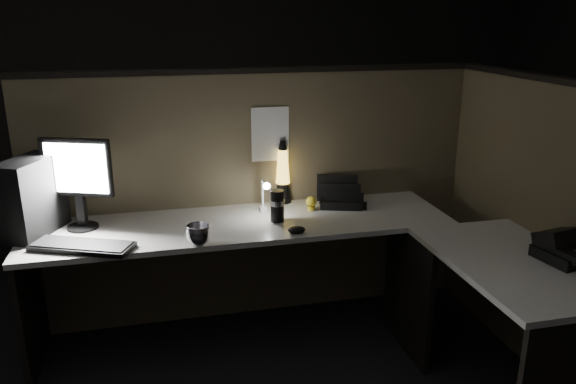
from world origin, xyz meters
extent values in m
plane|color=#282623|center=(0.00, 3.00, 1.35)|extent=(6.00, 0.00, 6.00)
cube|color=brown|center=(0.00, 0.93, 0.75)|extent=(2.66, 0.06, 1.50)
cube|color=brown|center=(1.33, 0.10, 0.75)|extent=(0.06, 1.66, 1.50)
cube|color=beige|center=(-0.15, 0.60, 0.71)|extent=(2.30, 0.60, 0.03)
cube|color=beige|center=(1.00, -0.20, 0.71)|extent=(0.60, 1.00, 0.03)
cube|color=black|center=(-1.28, 0.60, 0.35)|extent=(0.03, 0.55, 0.70)
cube|color=black|center=(0.72, 0.30, 0.35)|extent=(0.03, 0.55, 0.70)
cube|color=black|center=(-1.22, 0.69, 0.93)|extent=(0.31, 0.41, 0.40)
cylinder|color=black|center=(-0.99, 0.70, 0.74)|extent=(0.16, 0.16, 0.01)
cube|color=black|center=(-0.99, 0.72, 0.83)|extent=(0.05, 0.05, 0.18)
cube|color=black|center=(-0.99, 0.72, 1.06)|extent=(0.36, 0.17, 0.30)
cube|color=white|center=(-0.99, 0.70, 1.06)|extent=(0.31, 0.12, 0.26)
cube|color=black|center=(-0.97, 0.41, 0.74)|extent=(0.52, 0.35, 0.02)
ellipsoid|color=black|center=(0.10, 0.37, 0.75)|extent=(0.10, 0.07, 0.04)
cube|color=silver|center=(-0.01, 0.75, 0.74)|extent=(0.04, 0.05, 0.03)
cylinder|color=silver|center=(-0.01, 0.75, 0.84)|extent=(0.01, 0.01, 0.16)
cylinder|color=silver|center=(-0.01, 0.69, 0.92)|extent=(0.01, 0.11, 0.01)
sphere|color=white|center=(-0.01, 0.63, 0.92)|extent=(0.04, 0.04, 0.04)
cube|color=black|center=(0.47, 0.74, 0.75)|extent=(0.30, 0.28, 0.05)
cube|color=black|center=(0.47, 0.71, 0.79)|extent=(0.24, 0.09, 0.09)
cube|color=black|center=(0.47, 0.82, 0.83)|extent=(0.24, 0.09, 0.17)
cone|color=black|center=(0.14, 0.88, 0.79)|extent=(0.10, 0.10, 0.12)
cone|color=yellow|center=(0.14, 0.88, 0.95)|extent=(0.08, 0.08, 0.20)
sphere|color=#895313|center=(0.14, 0.88, 0.89)|extent=(0.04, 0.04, 0.04)
sphere|color=#895313|center=(0.14, 0.88, 0.96)|extent=(0.03, 0.03, 0.03)
cone|color=black|center=(0.14, 0.88, 1.08)|extent=(0.05, 0.05, 0.06)
cylinder|color=black|center=(0.04, 0.57, 0.82)|extent=(0.08, 0.08, 0.18)
imported|color=silver|center=(-0.41, 0.34, 0.78)|extent=(0.15, 0.15, 0.10)
sphere|color=gold|center=(0.27, 0.69, 0.78)|extent=(0.06, 0.06, 0.06)
cube|color=white|center=(0.07, 0.90, 1.15)|extent=(0.22, 0.00, 0.32)
cube|color=black|center=(1.24, -0.25, 0.76)|extent=(0.29, 0.26, 0.06)
cube|color=black|center=(1.24, -0.20, 0.82)|extent=(0.28, 0.19, 0.12)
cube|color=black|center=(1.16, -0.30, 0.79)|extent=(0.09, 0.19, 0.04)
camera|label=1|loc=(-0.58, -2.27, 1.82)|focal=35.00mm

